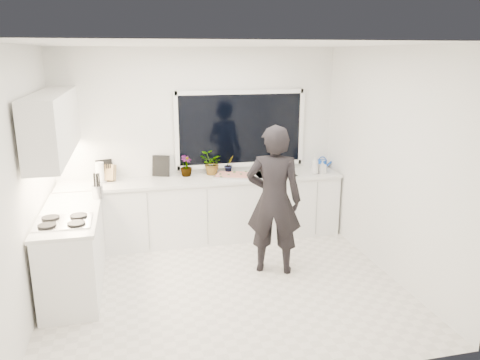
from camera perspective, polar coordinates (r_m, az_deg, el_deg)
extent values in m
cube|color=beige|center=(5.59, -1.91, -12.80)|extent=(4.00, 3.50, 0.02)
cube|color=white|center=(6.79, -4.96, 4.42)|extent=(4.00, 0.02, 2.70)
cube|color=white|center=(5.11, -24.72, -0.52)|extent=(0.02, 3.50, 2.70)
cube|color=white|center=(5.82, 17.78, 1.92)|extent=(0.02, 3.50, 2.70)
cube|color=white|center=(4.94, -2.20, 16.32)|extent=(4.00, 3.50, 0.02)
cube|color=black|center=(6.83, 0.06, 6.25)|extent=(1.80, 0.02, 1.00)
cube|color=white|center=(6.72, -4.40, -3.70)|extent=(3.92, 0.58, 0.88)
cube|color=white|center=(5.67, -19.65, -8.26)|extent=(0.58, 1.60, 0.88)
cube|color=silver|center=(6.58, -4.46, 0.06)|extent=(3.94, 0.62, 0.04)
cube|color=silver|center=(5.51, -20.07, -3.86)|extent=(0.62, 1.60, 0.04)
cube|color=white|center=(5.66, -21.77, 6.37)|extent=(0.34, 2.10, 0.70)
cube|color=silver|center=(6.83, 4.26, 0.37)|extent=(0.58, 0.42, 0.14)
cylinder|color=silver|center=(6.98, 3.80, 2.05)|extent=(0.03, 0.03, 0.22)
cube|color=black|center=(5.18, -20.74, -4.74)|extent=(0.56, 0.48, 0.03)
imported|color=black|center=(5.62, 4.14, -2.48)|extent=(0.78, 0.65, 1.82)
cube|color=silver|center=(6.63, -0.79, 0.53)|extent=(0.62, 0.54, 0.03)
cube|color=red|center=(6.62, -0.79, 0.67)|extent=(0.56, 0.48, 0.01)
cylinder|color=#1242AD|center=(7.22, 9.97, 1.93)|extent=(0.16, 0.16, 0.13)
cylinder|color=white|center=(6.59, -16.70, 0.84)|extent=(0.14, 0.14, 0.26)
cube|color=olive|center=(6.63, -15.53, 0.82)|extent=(0.16, 0.14, 0.22)
cylinder|color=silver|center=(5.88, -16.97, -1.39)|extent=(0.16, 0.16, 0.16)
cube|color=black|center=(6.72, -16.19, 1.23)|extent=(0.22, 0.08, 0.28)
cube|color=black|center=(6.72, -9.61, 1.71)|extent=(0.24, 0.11, 0.30)
imported|color=#26662D|center=(6.67, -6.59, 1.72)|extent=(0.24, 0.24, 0.30)
imported|color=#26662D|center=(6.72, -3.58, 2.06)|extent=(0.34, 0.30, 0.34)
imported|color=#26662D|center=(6.77, -1.35, 1.87)|extent=(0.18, 0.18, 0.26)
imported|color=#D8BF66|center=(6.83, 9.13, 1.84)|extent=(0.13, 0.13, 0.28)
imported|color=#D8BF66|center=(6.88, 9.99, 1.58)|extent=(0.10, 0.10, 0.20)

